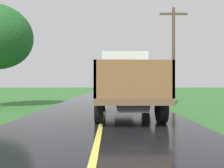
% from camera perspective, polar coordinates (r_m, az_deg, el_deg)
% --- Properties ---
extents(banana_truck_near, '(2.38, 5.82, 2.80)m').
position_cam_1_polar(banana_truck_near, '(10.26, 3.49, 0.39)').
color(banana_truck_near, '#2D2D30').
rests_on(banana_truck_near, road_surface).
extents(utility_pole_roadside, '(1.79, 0.20, 6.36)m').
position_cam_1_polar(utility_pole_roadside, '(15.65, 14.91, 7.46)').
color(utility_pole_roadside, brown).
rests_on(utility_pole_roadside, ground).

